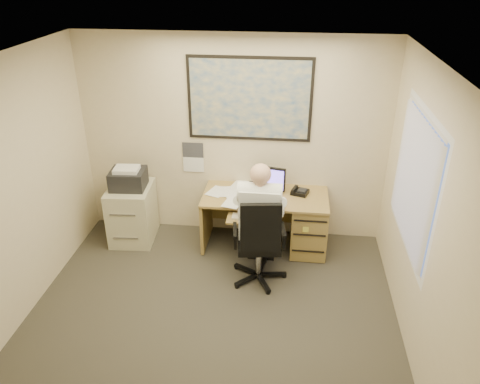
# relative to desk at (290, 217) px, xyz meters

# --- Properties ---
(room_shell) EXTENTS (4.00, 4.50, 2.70)m
(room_shell) POSITION_rel_desk_xyz_m (-0.80, -1.90, 0.91)
(room_shell) COLOR #36322A
(room_shell) RESTS_ON ground
(desk) EXTENTS (1.60, 0.97, 1.08)m
(desk) POSITION_rel_desk_xyz_m (0.00, 0.00, 0.00)
(desk) COLOR #A68747
(desk) RESTS_ON ground
(world_map) EXTENTS (1.56, 0.03, 1.06)m
(world_map) POSITION_rel_desk_xyz_m (-0.58, 0.33, 1.46)
(world_map) COLOR #1E4C93
(world_map) RESTS_ON room_shell
(wall_calendar) EXTENTS (0.28, 0.01, 0.42)m
(wall_calendar) POSITION_rel_desk_xyz_m (-1.33, 0.34, 0.64)
(wall_calendar) COLOR white
(wall_calendar) RESTS_ON room_shell
(window_blinds) EXTENTS (0.06, 1.40, 1.30)m
(window_blinds) POSITION_rel_desk_xyz_m (1.17, -1.10, 1.11)
(window_blinds) COLOR beige
(window_blinds) RESTS_ON room_shell
(filing_cabinet) EXTENTS (0.60, 0.70, 1.07)m
(filing_cabinet) POSITION_rel_desk_xyz_m (-2.12, -0.04, 0.02)
(filing_cabinet) COLOR beige
(filing_cabinet) RESTS_ON ground
(office_chair) EXTENTS (0.77, 0.77, 1.15)m
(office_chair) POSITION_rel_desk_xyz_m (-0.36, -0.80, -0.11)
(office_chair) COLOR black
(office_chair) RESTS_ON ground
(person) EXTENTS (0.64, 0.90, 1.49)m
(person) POSITION_rel_desk_xyz_m (-0.35, -0.71, 0.30)
(person) COLOR white
(person) RESTS_ON office_chair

